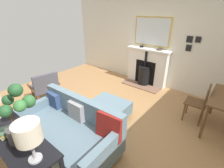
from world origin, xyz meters
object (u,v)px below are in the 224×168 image
at_px(sofa, 69,129).
at_px(book_stack, 10,130).
at_px(mantel_bowl_near, 142,46).
at_px(ottoman, 109,108).
at_px(potted_plant, 10,112).
at_px(armchair_accent, 45,86).
at_px(table_lamp_far_end, 28,133).
at_px(mantel_bowl_far, 159,49).
at_px(console_table, 15,141).
at_px(dining_chair_near_fireplace, 201,101).
at_px(fireplace, 146,69).

xyz_separation_m(sofa, book_stack, (0.79, -0.08, 0.48)).
xyz_separation_m(mantel_bowl_near, ottoman, (2.12, 0.48, -0.93)).
distance_m(ottoman, potted_plant, 2.07).
height_order(ottoman, armchair_accent, armchair_accent).
distance_m(table_lamp_far_end, potted_plant, 0.41).
xyz_separation_m(mantel_bowl_far, console_table, (3.96, -0.12, -0.46)).
distance_m(sofa, dining_chair_near_fireplace, 2.64).
relative_size(console_table, potted_plant, 2.17).
bearing_deg(sofa, dining_chair_near_fireplace, 143.47).
distance_m(armchair_accent, table_lamp_far_end, 2.74).
relative_size(potted_plant, book_stack, 2.36).
bearing_deg(potted_plant, fireplace, -174.71).
relative_size(ottoman, dining_chair_near_fireplace, 0.99).
relative_size(sofa, console_table, 1.25).
relative_size(fireplace, table_lamp_far_end, 2.83).
bearing_deg(fireplace, book_stack, 1.91).
bearing_deg(fireplace, mantel_bowl_near, -99.17).
relative_size(fireplace, ottoman, 1.59).
bearing_deg(armchair_accent, fireplace, 149.63).
relative_size(armchair_accent, potted_plant, 1.15).
distance_m(potted_plant, book_stack, 0.44).
height_order(sofa, ottoman, sofa).
relative_size(mantel_bowl_near, dining_chair_near_fireplace, 0.14).
bearing_deg(table_lamp_far_end, dining_chair_near_fireplace, 160.73).
bearing_deg(potted_plant, book_stack, -87.44).
distance_m(mantel_bowl_far, console_table, 3.99).
height_order(ottoman, potted_plant, potted_plant).
relative_size(mantel_bowl_far, armchair_accent, 0.20).
xyz_separation_m(fireplace, console_table, (3.92, 0.21, 0.19)).
bearing_deg(book_stack, ottoman, 176.80).
bearing_deg(dining_chair_near_fireplace, mantel_bowl_near, -117.38).
height_order(mantel_bowl_near, potted_plant, potted_plant).
bearing_deg(fireplace, armchair_accent, -30.37).
bearing_deg(potted_plant, console_table, -87.30).
bearing_deg(ottoman, fireplace, -173.60).
bearing_deg(potted_plant, sofa, -169.26).
xyz_separation_m(fireplace, dining_chair_near_fireplace, (1.01, 1.78, -0.01)).
xyz_separation_m(ottoman, table_lamp_far_end, (1.84, 0.53, 0.91)).
height_order(mantel_bowl_near, table_lamp_far_end, table_lamp_far_end).
bearing_deg(mantel_bowl_far, table_lamp_far_end, 6.34).
distance_m(mantel_bowl_near, ottoman, 2.37).
relative_size(sofa, ottoman, 2.21).
height_order(armchair_accent, book_stack, book_stack).
bearing_deg(book_stack, console_table, 92.30).
bearing_deg(ottoman, potted_plant, 4.01).
bearing_deg(armchair_accent, mantel_bowl_near, 154.29).
distance_m(ottoman, book_stack, 1.93).
bearing_deg(sofa, ottoman, 178.90).
bearing_deg(dining_chair_near_fireplace, armchair_accent, -64.63).
bearing_deg(fireplace, sofa, 3.90).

